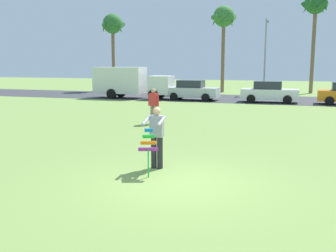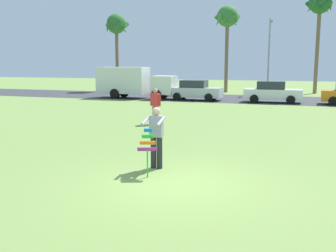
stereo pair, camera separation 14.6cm
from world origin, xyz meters
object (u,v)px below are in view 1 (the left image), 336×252
at_px(palm_tree_right_near, 224,20).
at_px(palm_tree_left_near, 113,27).
at_px(person_kite_flyer, 157,135).
at_px(kite_held, 148,145).
at_px(parked_truck_white_box, 129,82).
at_px(palm_tree_centre_far, 316,8).
at_px(parked_car_silver, 192,91).
at_px(parked_car_white, 269,92).
at_px(streetlight_pole, 265,52).
at_px(person_walker_near, 154,105).

bearing_deg(palm_tree_right_near, palm_tree_left_near, -174.30).
bearing_deg(palm_tree_right_near, person_kite_flyer, -83.26).
xyz_separation_m(kite_held, parked_truck_white_box, (-9.79, 20.86, 0.58)).
distance_m(parked_truck_white_box, palm_tree_centre_far, 19.54).
height_order(parked_truck_white_box, parked_car_silver, parked_truck_white_box).
xyz_separation_m(parked_truck_white_box, palm_tree_right_near, (6.26, 9.43, 5.79)).
height_order(person_kite_flyer, kite_held, person_kite_flyer).
xyz_separation_m(parked_car_white, streetlight_pole, (-0.96, 7.50, 3.22)).
height_order(parked_car_silver, palm_tree_left_near, palm_tree_left_near).
xyz_separation_m(person_kite_flyer, kite_held, (0.04, -0.74, -0.12)).
xyz_separation_m(parked_car_white, person_walker_near, (-4.68, -12.53, 0.16)).
distance_m(parked_car_silver, palm_tree_right_near, 11.44).
bearing_deg(streetlight_pole, kite_held, -91.59).
bearing_deg(streetlight_pole, parked_car_silver, -123.96).
xyz_separation_m(palm_tree_right_near, palm_tree_centre_far, (8.61, 1.27, 0.99)).
relative_size(kite_held, palm_tree_centre_far, 0.12).
relative_size(palm_tree_left_near, palm_tree_right_near, 0.95).
relative_size(person_kite_flyer, parked_car_silver, 0.41).
bearing_deg(person_kite_flyer, palm_tree_right_near, 96.74).
bearing_deg(streetlight_pole, person_kite_flyer, -91.72).
relative_size(kite_held, parked_car_silver, 0.29).
distance_m(kite_held, person_walker_near, 8.83).
height_order(parked_car_silver, palm_tree_centre_far, palm_tree_centre_far).
height_order(parked_truck_white_box, palm_tree_left_near, palm_tree_left_near).
height_order(palm_tree_right_near, person_walker_near, palm_tree_right_near).
bearing_deg(streetlight_pole, parked_truck_white_box, -144.67).
bearing_deg(palm_tree_centre_far, streetlight_pole, -143.33).
bearing_deg(parked_car_white, kite_held, -94.79).
distance_m(kite_held, parked_car_white, 20.93).
relative_size(parked_car_white, palm_tree_right_near, 0.49).
bearing_deg(palm_tree_centre_far, palm_tree_right_near, -171.63).
relative_size(palm_tree_right_near, person_walker_near, 4.99).
bearing_deg(kite_held, parked_car_white, 85.21).
bearing_deg(parked_truck_white_box, streetlight_pole, 35.33).
xyz_separation_m(parked_car_white, palm_tree_centre_far, (3.34, 10.70, 7.42)).
height_order(parked_car_white, palm_tree_centre_far, palm_tree_centre_far).
distance_m(person_kite_flyer, palm_tree_right_near, 30.41).
relative_size(palm_tree_centre_far, person_walker_near, 5.61).
distance_m(parked_car_white, palm_tree_centre_far, 13.44).
bearing_deg(parked_car_white, palm_tree_right_near, 119.23).
bearing_deg(person_kite_flyer, palm_tree_left_near, 118.18).
height_order(parked_car_silver, palm_tree_right_near, palm_tree_right_near).
distance_m(palm_tree_left_near, person_walker_near, 24.86).
distance_m(parked_car_silver, person_walker_near, 12.60).
bearing_deg(palm_tree_left_near, parked_car_white, -25.93).
xyz_separation_m(person_kite_flyer, parked_truck_white_box, (-9.75, 20.12, 0.46)).
distance_m(person_kite_flyer, parked_car_white, 20.20).
relative_size(kite_held, parked_truck_white_box, 0.18).
bearing_deg(parked_truck_white_box, person_walker_near, -61.31).
bearing_deg(kite_held, palm_tree_right_near, 96.65).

